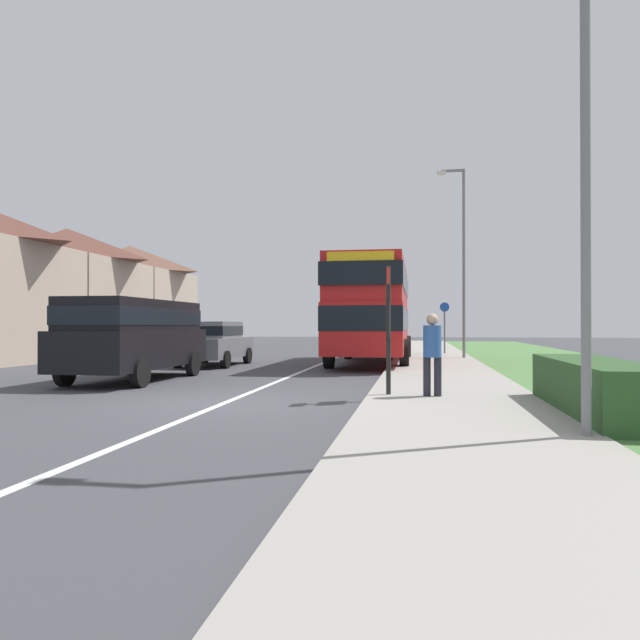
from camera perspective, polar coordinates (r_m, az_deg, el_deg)
ground_plane at (r=11.22m, az=-9.25°, el=-7.94°), size 120.00×120.00×0.00m
lane_marking_centre at (r=18.93m, az=-1.47°, el=-4.88°), size 0.14×60.00×0.01m
pavement_near_side at (r=16.61m, az=11.63°, el=-5.29°), size 3.20×68.00×0.12m
grass_verge_seaward at (r=17.32m, az=26.05°, el=-5.12°), size 6.00×68.00×0.08m
roadside_hedge at (r=10.18m, az=25.15°, el=-6.12°), size 1.10×4.37×0.90m
double_decker_bus at (r=22.26m, az=5.07°, el=1.29°), size 2.80×9.62×3.70m
parked_van_black at (r=16.18m, az=-17.43°, el=-1.16°), size 2.11×5.24×2.10m
parked_car_grey at (r=21.41m, az=-10.23°, el=-2.04°), size 1.90×4.17×1.57m
pedestrian_at_stop at (r=11.31m, az=10.79°, el=-2.92°), size 0.34×0.34×1.67m
bus_stop_sign at (r=11.46m, az=6.63°, el=-0.06°), size 0.09×0.52×2.60m
cycle_route_sign at (r=28.49m, az=11.94°, el=-0.52°), size 0.44×0.08×2.52m
street_lamp_near at (r=8.19m, az=23.45°, el=17.15°), size 1.14×0.20×6.79m
street_lamp_mid at (r=25.01m, az=13.49°, el=6.48°), size 1.14×0.20×7.85m
house_terrace_far_side at (r=31.45m, az=-23.26°, el=2.55°), size 6.10×19.05×6.19m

